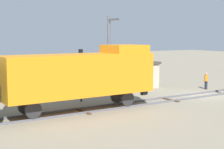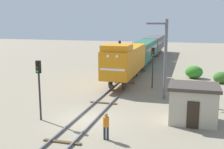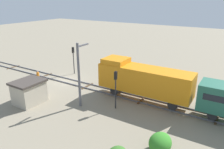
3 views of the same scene
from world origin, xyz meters
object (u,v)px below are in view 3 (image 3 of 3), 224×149
Objects in this scene: locomotive at (143,79)px; traffic_signal_near at (73,56)px; worker_near_track at (38,75)px; catenary_mast at (79,74)px; traffic_signal_mid at (116,83)px; relay_hut at (29,92)px.

traffic_signal_near is at bearing -103.33° from locomotive.
traffic_signal_near reaches higher than worker_near_track.
locomotive is at bearing 76.67° from traffic_signal_near.
catenary_mast reaches higher than locomotive.
traffic_signal_mid is 0.60× the size of catenary_mast.
locomotive is at bearing 76.11° from worker_near_track.
catenary_mast is 6.62m from relay_hut.
locomotive is 2.64× the size of traffic_signal_near.
catenary_mast is (8.13, 8.09, 0.84)m from traffic_signal_near.
locomotive reaches higher than relay_hut.
locomotive reaches higher than worker_near_track.
worker_near_track is at bearing -81.21° from locomotive.
locomotive is 1.59× the size of catenary_mast.
traffic_signal_near is at bearing 137.43° from worker_near_track.
relay_hut is (10.70, 2.53, -1.65)m from traffic_signal_near.
traffic_signal_near reaches higher than relay_hut.
catenary_mast is (1.53, -3.73, 0.87)m from traffic_signal_mid.
relay_hut is (2.57, -5.56, -2.50)m from catenary_mast.
locomotive is 13.88m from traffic_signal_near.
locomotive is 15.81m from worker_near_track.
relay_hut is at bearing 19.10° from worker_near_track.
traffic_signal_mid is 4.12m from catenary_mast.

